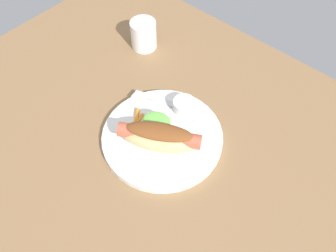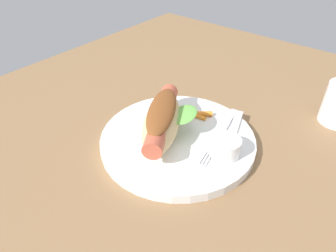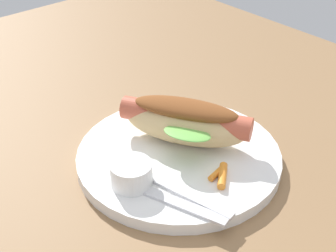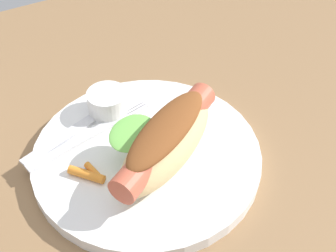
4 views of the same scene
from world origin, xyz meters
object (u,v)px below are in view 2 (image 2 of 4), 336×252
Objects in this scene: sauce_ramekin at (225,147)px; knife at (233,132)px; hot_dog at (162,119)px; carrot_garnish at (201,115)px; plate at (178,140)px; fork at (220,133)px.

sauce_ramekin is 0.37× the size of knife.
hot_dog reaches higher than knife.
hot_dog is 9.17cm from carrot_garnish.
hot_dog reaches higher than carrot_garnish.
hot_dog is 11.07cm from sauce_ramekin.
carrot_garnish is (6.20, 8.63, -1.01)cm from sauce_ramekin.
plate is at bearing 89.44° from hot_dog.
fork is at bearing -111.68° from carrot_garnish.
hot_dog reaches higher than plate.
hot_dog is 1.03× the size of fork.
carrot_garnish is at bearing -123.69° from fork.
sauce_ramekin reaches higher than fork.
sauce_ramekin reaches higher than plate.
plate is 1.59× the size of fork.
hot_dog reaches higher than fork.
sauce_ramekin is 5.92cm from knife.
sauce_ramekin is (2.30, -10.69, -1.73)cm from hot_dog.
plate is 7.32cm from carrot_garnish.
carrot_garnish is at bearing 136.29° from hot_dog.
fork is at bearing 99.11° from hot_dog.
fork is (6.27, -7.68, -3.00)cm from hot_dog.
knife is 7.15cm from carrot_garnish.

